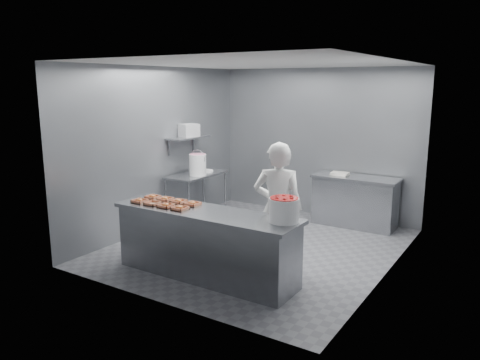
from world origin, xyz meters
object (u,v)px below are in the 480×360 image
Objects in this scene: tray_0 at (140,201)px; tray_4 at (153,197)px; tray_5 at (165,199)px; tray_1 at (153,203)px; tray_6 at (179,201)px; prep_table at (197,190)px; tray_3 at (180,208)px; tray_2 at (166,205)px; strawberry_tub at (284,209)px; worker at (278,209)px; service_counter at (206,244)px; back_counter at (355,201)px; tray_7 at (192,204)px; glaze_bucket at (198,164)px; appliance at (189,130)px.

tray_4 is (0.00, 0.26, 0.00)m from tray_0.
tray_4 is 1.00× the size of tray_5.
tray_1 is 1.00× the size of tray_6.
tray_6 is (1.10, -1.82, 0.33)m from prep_table.
tray_1 is 1.00× the size of tray_3.
tray_2 is 0.52× the size of strawberry_tub.
tray_5 is 0.24m from tray_6.
tray_5 is at bearing -2.80° from worker.
prep_table is at bearing 108.78° from tray_4.
worker is (1.29, 0.48, -0.03)m from tray_6.
tray_5 is (0.86, -1.82, 0.33)m from prep_table.
service_counter is 13.88× the size of tray_3.
back_counter is (2.55, 1.30, -0.14)m from prep_table.
strawberry_tub is (1.39, -0.02, 0.14)m from tray_7.
tray_4 is 0.52× the size of strawberry_tub.
worker is 0.63m from strawberry_tub.
tray_3 and tray_4 have the same top height.
tray_5 is 0.40× the size of glaze_bucket.
service_counter is 0.74m from tray_6.
tray_5 and tray_7 have the same top height.
tray_3 is 1.42m from strawberry_tub.
appliance reaches higher than back_counter.
back_counter is 8.01× the size of tray_4.
tray_6 is (0.48, 0.26, 0.00)m from tray_0.
worker is (1.05, 0.48, -0.03)m from tray_7.
appliance is at bearing 147.24° from strawberry_tub.
strawberry_tub is (1.87, -0.02, 0.14)m from tray_5.
tray_4 is 1.00× the size of tray_6.
tray_5 is 1.88m from glaze_bucket.
tray_7 is 0.40× the size of glaze_bucket.
prep_table is at bearing 138.44° from glaze_bucket.
tray_3 is at bearing -47.81° from tray_6.
service_counter is 13.88× the size of tray_6.
tray_3 reaches higher than back_counter.
appliance reaches higher than tray_6.
tray_1 is 1.00× the size of tray_2.
glaze_bucket reaches higher than tray_2.
tray_0 and tray_3 have the same top height.
glaze_bucket is at bearing 121.69° from tray_3.
tray_6 is at bearing 180.00° from tray_7.
glaze_bucket is (-1.22, 1.98, 0.18)m from tray_3.
tray_3 and tray_7 have the same top height.
worker is at bearing 22.90° from tray_0.
tray_2 reaches higher than service_counter.
tray_0 is 1.00× the size of tray_7.
worker is at bearing -10.59° from appliance.
tray_6 is (0.24, 0.00, 0.00)m from tray_5.
appliance is (-1.82, 1.98, 1.23)m from service_counter.
tray_0 is 0.52× the size of strawberry_tub.
glaze_bucket is (-0.75, 1.98, 0.18)m from tray_1.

